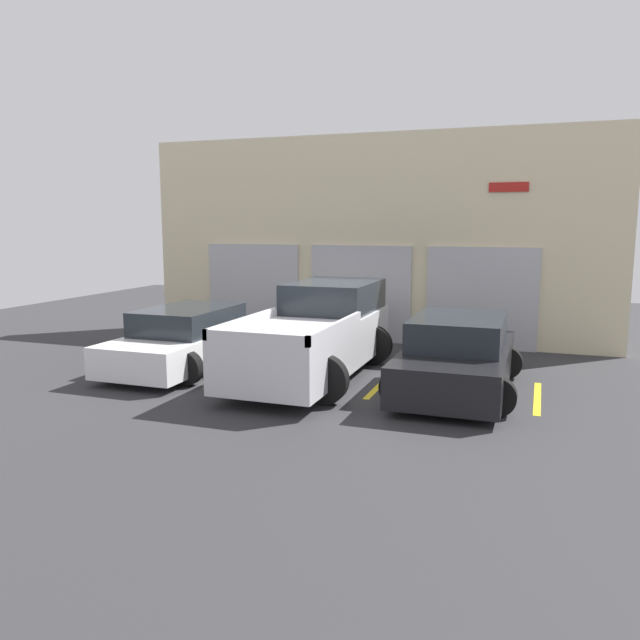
{
  "coord_description": "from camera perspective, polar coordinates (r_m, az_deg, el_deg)",
  "views": [
    {
      "loc": [
        4.2,
        -12.53,
        3.05
      ],
      "look_at": [
        0.0,
        -0.71,
        1.1
      ],
      "focal_mm": 35.0,
      "sensor_mm": 36.0,
      "label": 1
    }
  ],
  "objects": [
    {
      "name": "shophouse_building",
      "position": [
        16.37,
        4.71,
        7.21
      ],
      "size": [
        12.29,
        0.68,
        5.29
      ],
      "color": "beige",
      "rests_on": "ground"
    },
    {
      "name": "parking_stripe_centre",
      "position": [
        12.05,
        5.59,
        -5.85
      ],
      "size": [
        0.12,
        2.2,
        0.01
      ],
      "primitive_type": "cube",
      "color": "gold",
      "rests_on": "ground"
    },
    {
      "name": "parking_stripe_left",
      "position": [
        13.0,
        -6.66,
        -4.78
      ],
      "size": [
        0.12,
        2.2,
        0.01
      ],
      "primitive_type": "cube",
      "color": "gold",
      "rests_on": "ground"
    },
    {
      "name": "ground_plane",
      "position": [
        13.56,
        1.01,
        -4.16
      ],
      "size": [
        28.0,
        28.0,
        0.0
      ],
      "primitive_type": "plane",
      "color": "#2D2D30"
    },
    {
      "name": "sedan_white",
      "position": [
        13.57,
        -12.03,
        -1.74
      ],
      "size": [
        2.23,
        4.24,
        1.28
      ],
      "color": "white",
      "rests_on": "ground"
    },
    {
      "name": "parking_stripe_right",
      "position": [
        11.72,
        19.25,
        -6.74
      ],
      "size": [
        0.12,
        2.2,
        0.01
      ],
      "primitive_type": "cube",
      "color": "gold",
      "rests_on": "ground"
    },
    {
      "name": "pickup_truck",
      "position": [
        12.53,
        -0.34,
        -1.26
      ],
      "size": [
        2.49,
        5.18,
        1.8
      ],
      "color": "silver",
      "rests_on": "ground"
    },
    {
      "name": "parking_stripe_far_left",
      "position": [
        14.45,
        -16.82,
        -3.71
      ],
      "size": [
        0.12,
        2.2,
        0.01
      ],
      "primitive_type": "cube",
      "color": "gold",
      "rests_on": "ground"
    },
    {
      "name": "sedan_side",
      "position": [
        11.68,
        12.44,
        -3.28
      ],
      "size": [
        2.23,
        4.2,
        1.37
      ],
      "color": "black",
      "rests_on": "ground"
    }
  ]
}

